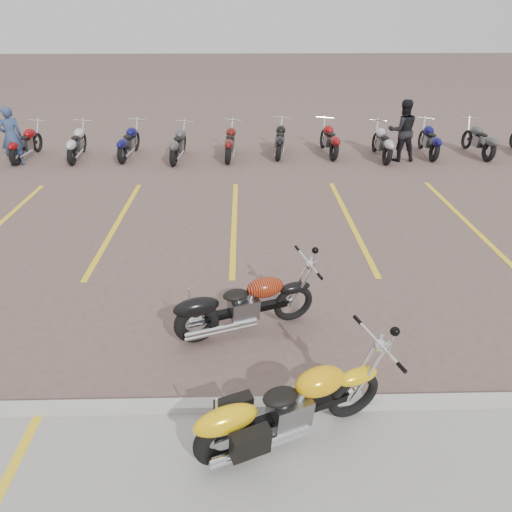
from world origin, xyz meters
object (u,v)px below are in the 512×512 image
at_px(person_a, 11,136).
at_px(person_b, 403,131).
at_px(yellow_cruiser, 286,407).
at_px(flame_cruiser, 242,306).

xyz_separation_m(person_a, person_b, (12.18, 0.26, 0.05)).
distance_m(yellow_cruiser, person_b, 12.44).
height_order(flame_cruiser, person_b, person_b).
bearing_deg(yellow_cruiser, person_a, 100.73).
height_order(flame_cruiser, person_a, person_a).
distance_m(flame_cruiser, person_a, 11.58).
bearing_deg(person_b, yellow_cruiser, 67.03).
height_order(yellow_cruiser, flame_cruiser, yellow_cruiser).
height_order(person_a, person_b, person_b).
xyz_separation_m(flame_cruiser, person_a, (-7.10, 9.14, 0.45)).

